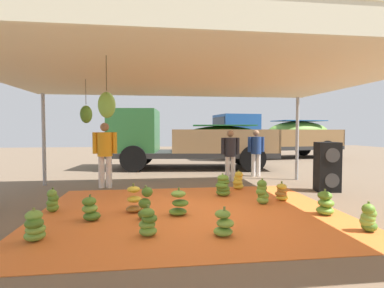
{
  "coord_description": "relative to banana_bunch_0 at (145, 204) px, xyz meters",
  "views": [
    {
      "loc": [
        -0.71,
        -5.74,
        1.58
      ],
      "look_at": [
        0.23,
        1.63,
        1.24
      ],
      "focal_mm": 28.28,
      "sensor_mm": 36.0,
      "label": 1
    }
  ],
  "objects": [
    {
      "name": "ground_plane",
      "position": [
        0.86,
        3.42,
        -0.27
      ],
      "size": [
        40.0,
        40.0,
        0.0
      ],
      "primitive_type": "plane",
      "color": "brown"
    },
    {
      "name": "tarp_orange",
      "position": [
        0.86,
        0.42,
        -0.27
      ],
      "size": [
        5.75,
        4.67,
        0.01
      ],
      "primitive_type": "cube",
      "color": "orange",
      "rests_on": "ground"
    },
    {
      "name": "tent_canopy",
      "position": [
        0.84,
        0.33,
        2.32
      ],
      "size": [
        8.0,
        7.0,
        2.67
      ],
      "color": "#9EA0A5",
      "rests_on": "ground"
    },
    {
      "name": "banana_bunch_0",
      "position": [
        0.0,
        0.0,
        0.0
      ],
      "size": [
        0.3,
        0.29,
        0.6
      ],
      "color": "#477523",
      "rests_on": "tarp_orange"
    },
    {
      "name": "banana_bunch_1",
      "position": [
        2.37,
        2.38,
        -0.04
      ],
      "size": [
        0.38,
        0.39,
        0.51
      ],
      "color": "gold",
      "rests_on": "tarp_orange"
    },
    {
      "name": "banana_bunch_2",
      "position": [
        0.06,
        -0.83,
        -0.07
      ],
      "size": [
        0.37,
        0.37,
        0.47
      ],
      "color": "#6B9E38",
      "rests_on": "tarp_orange"
    },
    {
      "name": "banana_bunch_3",
      "position": [
        3.31,
        -0.13,
        -0.06
      ],
      "size": [
        0.39,
        0.38,
        0.48
      ],
      "color": "#60932D",
      "rests_on": "tarp_orange"
    },
    {
      "name": "banana_bunch_4",
      "position": [
        3.44,
        -1.1,
        -0.06
      ],
      "size": [
        0.32,
        0.3,
        0.47
      ],
      "color": "#477523",
      "rests_on": "tarp_orange"
    },
    {
      "name": "banana_bunch_5",
      "position": [
        -1.53,
        -0.86,
        -0.06
      ],
      "size": [
        0.39,
        0.39,
        0.48
      ],
      "color": "#6B9E38",
      "rests_on": "tarp_orange"
    },
    {
      "name": "banana_bunch_6",
      "position": [
        -0.95,
        0.05,
        -0.07
      ],
      "size": [
        0.38,
        0.38,
        0.45
      ],
      "color": "#477523",
      "rests_on": "tarp_orange"
    },
    {
      "name": "banana_bunch_7",
      "position": [
        2.98,
        1.05,
        -0.09
      ],
      "size": [
        0.39,
        0.38,
        0.43
      ],
      "color": "gold",
      "rests_on": "tarp_orange"
    },
    {
      "name": "banana_bunch_8",
      "position": [
        -1.77,
        0.69,
        -0.05
      ],
      "size": [
        0.3,
        0.3,
        0.48
      ],
      "color": "#60932D",
      "rests_on": "tarp_orange"
    },
    {
      "name": "banana_bunch_9",
      "position": [
        0.61,
        0.18,
        -0.05
      ],
      "size": [
        0.45,
        0.44,
        0.52
      ],
      "color": "#60932D",
      "rests_on": "tarp_orange"
    },
    {
      "name": "banana_bunch_10",
      "position": [
        -0.23,
        0.5,
        -0.04
      ],
      "size": [
        0.41,
        0.41,
        0.55
      ],
      "color": "#996628",
      "rests_on": "tarp_orange"
    },
    {
      "name": "banana_bunch_11",
      "position": [
        2.44,
        0.8,
        -0.02
      ],
      "size": [
        0.36,
        0.35,
        0.55
      ],
      "color": "#6B9E38",
      "rests_on": "tarp_orange"
    },
    {
      "name": "banana_bunch_12",
      "position": [
        1.78,
        1.65,
        -0.02
      ],
      "size": [
        0.48,
        0.48,
        0.55
      ],
      "color": "#518428",
      "rests_on": "tarp_orange"
    },
    {
      "name": "banana_bunch_13",
      "position": [
        1.18,
        -0.98,
        -0.09
      ],
      "size": [
        0.4,
        0.41,
        0.43
      ],
      "color": "#6B9E38",
      "rests_on": "tarp_orange"
    },
    {
      "name": "cargo_truck_main",
      "position": [
        1.47,
        7.06,
        0.93
      ],
      "size": [
        6.83,
        3.16,
        2.4
      ],
      "color": "#2D2D2D",
      "rests_on": "ground"
    },
    {
      "name": "cargo_truck_far",
      "position": [
        6.95,
        10.87,
        1.01
      ],
      "size": [
        7.2,
        3.13,
        2.4
      ],
      "color": "#2D2D2D",
      "rests_on": "ground"
    },
    {
      "name": "worker_0",
      "position": [
        2.49,
        3.69,
        0.65
      ],
      "size": [
        0.58,
        0.35,
        1.57
      ],
      "color": "silver",
      "rests_on": "ground"
    },
    {
      "name": "worker_1",
      "position": [
        3.62,
        4.58,
        0.65
      ],
      "size": [
        0.58,
        0.35,
        1.58
      ],
      "color": "silver",
      "rests_on": "ground"
    },
    {
      "name": "worker_2",
      "position": [
        -1.16,
        3.13,
        0.76
      ],
      "size": [
        0.65,
        0.4,
        1.78
      ],
      "color": "silver",
      "rests_on": "ground"
    },
    {
      "name": "speaker_stack",
      "position": [
        4.58,
        1.9,
        0.36
      ],
      "size": [
        0.62,
        0.52,
        1.27
      ],
      "color": "black",
      "rests_on": "ground"
    }
  ]
}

